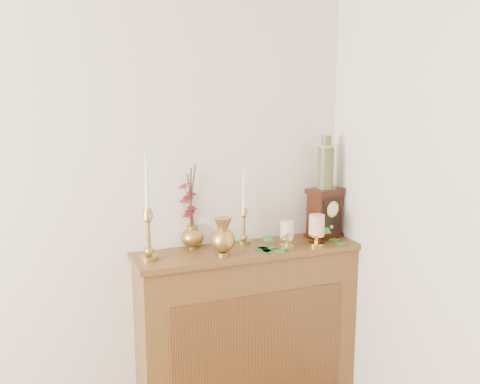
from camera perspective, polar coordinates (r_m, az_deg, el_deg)
name	(u,v)px	position (r m, az deg, el deg)	size (l,w,h in m)	color
console_shelf	(248,334)	(3.19, 0.84, -14.18)	(1.24, 0.34, 0.93)	brown
candlestick_left	(148,225)	(2.81, -9.33, -3.37)	(0.09, 0.09, 0.54)	tan
candlestick_center	(244,220)	(3.05, 0.40, -2.83)	(0.07, 0.07, 0.42)	tan
bud_vase	(223,237)	(2.85, -1.74, -4.64)	(0.12, 0.12, 0.20)	tan
ginger_jar	(189,209)	(3.00, -5.20, -1.77)	(0.18, 0.20, 0.45)	tan
pillar_candle_left	(287,233)	(3.01, 4.79, -4.15)	(0.08, 0.08, 0.16)	#D8C14B
pillar_candle_right	(317,228)	(3.06, 7.79, -3.69)	(0.09, 0.09, 0.18)	#D8C14B
ivy_garland	(297,243)	(3.06, 5.79, -5.19)	(0.42, 0.18, 0.09)	#31752C
mantel_clock	(325,213)	(3.22, 8.58, -2.17)	(0.22, 0.18, 0.28)	black
ceramic_vase	(326,165)	(3.17, 8.69, 2.74)	(0.09, 0.09, 0.30)	#183126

